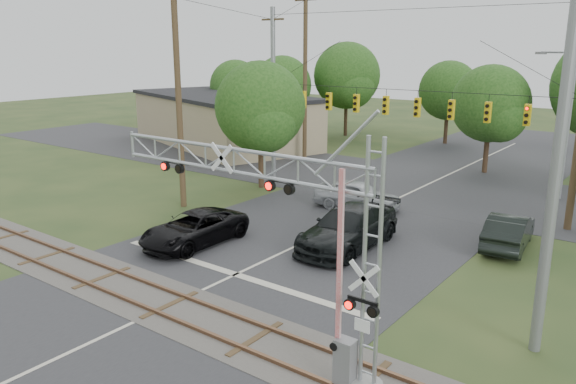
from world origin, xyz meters
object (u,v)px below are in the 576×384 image
Objects in this scene: streetlight at (566,117)px; pickup_black at (194,228)px; crossing_gantry at (280,222)px; sedan_silver at (357,195)px; commercial_building at (223,119)px; car_dark at (348,228)px; traffic_signal_span at (415,105)px.

pickup_black is at bearing -121.62° from streetlight.
sedan_silver is at bearing 112.27° from crossing_gantry.
crossing_gantry reaches higher than sedan_silver.
sedan_silver is at bearing -10.15° from commercial_building.
streetlight is at bearing 13.94° from commercial_building.
crossing_gantry is 38.63m from commercial_building.
car_dark reaches higher than sedan_silver.
car_dark is 16.56m from streetlight.
pickup_black is at bearing 153.52° from sedan_silver.
crossing_gantry is at bearing -166.29° from sedan_silver.
streetlight is (5.74, 15.00, 4.02)m from car_dark.
crossing_gantry is 24.57m from streetlight.
crossing_gantry is 1.10× the size of streetlight.
sedan_silver is at bearing -132.55° from streetlight.
commercial_building reaches higher than pickup_black.
crossing_gantry is 1.99× the size of sedan_silver.
traffic_signal_span is 0.87× the size of commercial_building.
crossing_gantry is at bearing -95.56° from streetlight.
traffic_signal_span is 24.98m from commercial_building.
streetlight reaches higher than sedan_silver.
traffic_signal_span is 3.94× the size of sedan_silver.
crossing_gantry is at bearing -71.37° from car_dark.
streetlight is at bearing 84.44° from crossing_gantry.
sedan_silver is (3.12, 9.65, 0.07)m from pickup_black.
pickup_black is 28.27m from commercial_building.
commercial_building is at bearing 135.81° from crossing_gantry.
pickup_black is 22.69m from streetlight.
traffic_signal_span reaches higher than commercial_building.
commercial_building is (-18.36, 21.44, 1.58)m from pickup_black.
traffic_signal_span reaches higher than crossing_gantry.
traffic_signal_span is at bearing -138.24° from streetlight.
commercial_building is 30.26m from streetlight.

